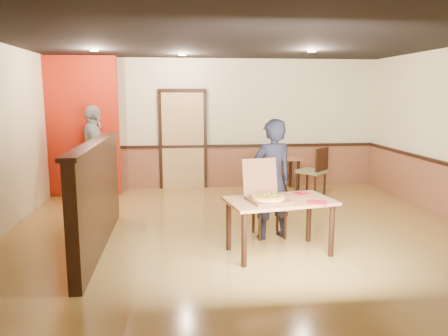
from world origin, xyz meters
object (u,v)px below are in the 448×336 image
object	(u,v)px
main_table	(280,208)
side_chair_left	(267,174)
diner_chair	(268,202)
condiment	(286,153)
side_table	(283,165)
passerby	(94,153)
side_chair_right	(315,169)
diner	(272,179)
pizza_box	(267,196)

from	to	relation	value
main_table	side_chair_left	bearing A→B (deg)	70.21
diner_chair	condiment	size ratio (longest dim) A/B	5.82
main_table	side_table	distance (m)	3.87
side_table	passerby	size ratio (longest dim) A/B	0.38
condiment	main_table	bearing A→B (deg)	-105.34
diner_chair	side_table	size ratio (longest dim) A/B	1.28
main_table	side_chair_right	distance (m)	3.47
diner	side_chair_right	bearing A→B (deg)	-136.79
pizza_box	condiment	xyz separation A→B (m)	(1.24, 3.89, 0.00)
side_chair_right	condiment	world-z (taller)	side_chair_right
passerby	main_table	bearing A→B (deg)	-156.13
diner_chair	condiment	world-z (taller)	diner_chair
diner	pizza_box	bearing A→B (deg)	55.37
diner	pizza_box	xyz separation A→B (m)	(-0.21, -0.66, -0.07)
diner_chair	pizza_box	distance (m)	0.87
main_table	side_chair_right	size ratio (longest dim) A/B	1.47
side_chair_left	diner	bearing A→B (deg)	113.90
side_table	condiment	size ratio (longest dim) A/B	4.54
main_table	side_table	world-z (taller)	main_table
pizza_box	side_chair_right	bearing A→B (deg)	50.33
main_table	pizza_box	size ratio (longest dim) A/B	2.25
side_table	condiment	world-z (taller)	condiment
main_table	diner_chair	xyz separation A→B (m)	(0.01, 0.77, -0.11)
side_chair_left	side_chair_right	xyz separation A→B (m)	(0.99, -0.00, 0.09)
main_table	diner_chair	size ratio (longest dim) A/B	1.61
condiment	side_chair_left	bearing A→B (deg)	-128.25
passerby	condiment	bearing A→B (deg)	-98.86
diner	side_table	bearing A→B (deg)	-123.73
side_chair_left	diner	world-z (taller)	diner
main_table	side_table	size ratio (longest dim) A/B	2.06
side_chair_right	condiment	xyz separation A→B (m)	(-0.42, 0.72, 0.24)
side_table	diner	distance (m)	3.27
diner_chair	diner	xyz separation A→B (m)	(0.02, -0.15, 0.36)
main_table	diner	xyz separation A→B (m)	(0.03, 0.63, 0.25)
side_chair_right	pizza_box	xyz separation A→B (m)	(-1.66, -3.17, 0.24)
side_chair_left	side_table	size ratio (longest dim) A/B	1.18
diner	pizza_box	distance (m)	0.69
side_chair_left	passerby	world-z (taller)	passerby
main_table	side_chair_right	xyz separation A→B (m)	(1.48, 3.14, -0.07)
diner_chair	passerby	xyz separation A→B (m)	(-2.89, 2.47, 0.43)
side_chair_right	diner	bearing A→B (deg)	16.16
main_table	diner_chair	world-z (taller)	diner_chair
side_chair_left	passerby	size ratio (longest dim) A/B	0.45
pizza_box	condiment	world-z (taller)	pizza_box
side_chair_left	passerby	distance (m)	3.41
diner_chair	diner	distance (m)	0.39
side_chair_right	side_table	xyz separation A→B (m)	(-0.50, 0.60, -0.01)
diner	condiment	xyz separation A→B (m)	(1.03, 3.23, -0.07)
side_chair_right	passerby	xyz separation A→B (m)	(-4.36, 0.10, 0.38)
main_table	pizza_box	world-z (taller)	pizza_box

